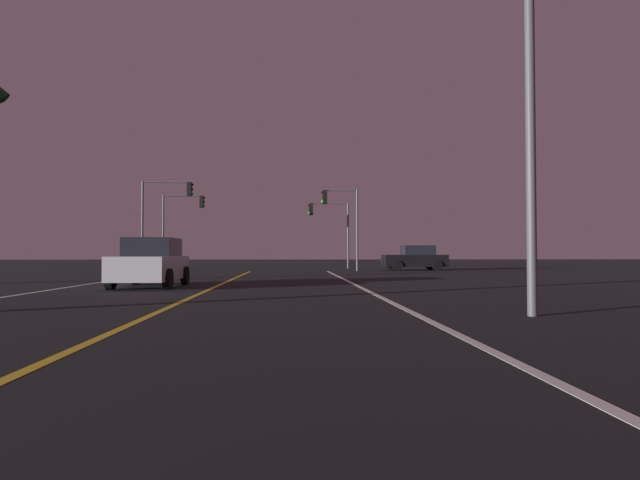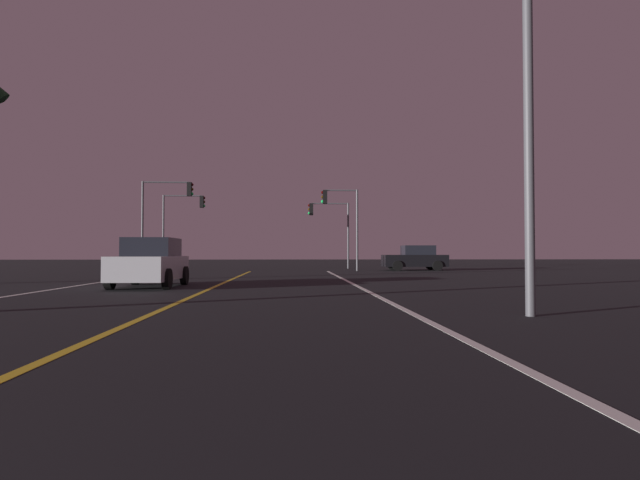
{
  "view_description": "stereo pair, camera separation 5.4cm",
  "coord_description": "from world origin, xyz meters",
  "px_view_note": "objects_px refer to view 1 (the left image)",
  "views": [
    {
      "loc": [
        2.61,
        0.98,
        1.16
      ],
      "look_at": [
        4.51,
        34.83,
        2.03
      ],
      "focal_mm": 29.26,
      "sensor_mm": 36.0,
      "label": 1
    },
    {
      "loc": [
        2.67,
        0.98,
        1.16
      ],
      "look_at": [
        4.51,
        34.83,
        2.03
      ],
      "focal_mm": 29.26,
      "sensor_mm": 36.0,
      "label": 2
    }
  ],
  "objects_px": {
    "car_oncoming": "(151,263)",
    "traffic_light_far_left": "(183,214)",
    "car_crossing_side": "(415,258)",
    "traffic_light_near_right": "(340,211)",
    "traffic_light_far_right": "(328,219)",
    "traffic_light_near_left": "(166,205)",
    "street_lamp_right_near": "(507,61)"
  },
  "relations": [
    {
      "from": "traffic_light_far_right",
      "to": "street_lamp_right_near",
      "type": "relative_size",
      "value": 0.68
    },
    {
      "from": "street_lamp_right_near",
      "to": "traffic_light_near_left",
      "type": "bearing_deg",
      "value": -63.96
    },
    {
      "from": "traffic_light_near_right",
      "to": "traffic_light_near_left",
      "type": "distance_m",
      "value": 11.34
    },
    {
      "from": "car_crossing_side",
      "to": "street_lamp_right_near",
      "type": "height_order",
      "value": "street_lamp_right_near"
    },
    {
      "from": "traffic_light_near_right",
      "to": "street_lamp_right_near",
      "type": "xyz_separation_m",
      "value": [
        0.78,
        -24.78,
        0.78
      ]
    },
    {
      "from": "car_crossing_side",
      "to": "traffic_light_far_right",
      "type": "height_order",
      "value": "traffic_light_far_right"
    },
    {
      "from": "car_oncoming",
      "to": "car_crossing_side",
      "type": "bearing_deg",
      "value": 141.68
    },
    {
      "from": "traffic_light_near_left",
      "to": "traffic_light_far_right",
      "type": "height_order",
      "value": "traffic_light_near_left"
    },
    {
      "from": "traffic_light_near_right",
      "to": "traffic_light_near_left",
      "type": "bearing_deg",
      "value": 0.0
    },
    {
      "from": "car_oncoming",
      "to": "car_crossing_side",
      "type": "xyz_separation_m",
      "value": [
        13.35,
        16.88,
        0.0
      ]
    },
    {
      "from": "car_oncoming",
      "to": "street_lamp_right_near",
      "type": "height_order",
      "value": "street_lamp_right_near"
    },
    {
      "from": "traffic_light_near_right",
      "to": "traffic_light_far_left",
      "type": "xyz_separation_m",
      "value": [
        -11.37,
        5.5,
        0.16
      ]
    },
    {
      "from": "car_oncoming",
      "to": "street_lamp_right_near",
      "type": "relative_size",
      "value": 0.58
    },
    {
      "from": "traffic_light_far_left",
      "to": "street_lamp_right_near",
      "type": "relative_size",
      "value": 0.75
    },
    {
      "from": "car_oncoming",
      "to": "traffic_light_near_left",
      "type": "distance_m",
      "value": 16.52
    },
    {
      "from": "car_oncoming",
      "to": "traffic_light_far_left",
      "type": "xyz_separation_m",
      "value": [
        -3.28,
        21.32,
        3.3
      ]
    },
    {
      "from": "traffic_light_near_left",
      "to": "traffic_light_far_left",
      "type": "xyz_separation_m",
      "value": [
        -0.04,
        5.5,
        -0.2
      ]
    },
    {
      "from": "car_crossing_side",
      "to": "traffic_light_near_left",
      "type": "bearing_deg",
      "value": 3.68
    },
    {
      "from": "traffic_light_near_left",
      "to": "traffic_light_far_right",
      "type": "distance_m",
      "value": 12.25
    },
    {
      "from": "traffic_light_near_left",
      "to": "street_lamp_right_near",
      "type": "bearing_deg",
      "value": -63.96
    },
    {
      "from": "traffic_light_far_right",
      "to": "traffic_light_far_left",
      "type": "height_order",
      "value": "traffic_light_far_left"
    },
    {
      "from": "car_crossing_side",
      "to": "traffic_light_near_right",
      "type": "xyz_separation_m",
      "value": [
        -5.26,
        -1.07,
        3.14
      ]
    },
    {
      "from": "traffic_light_far_left",
      "to": "traffic_light_far_right",
      "type": "bearing_deg",
      "value": 0.0
    },
    {
      "from": "car_crossing_side",
      "to": "traffic_light_far_left",
      "type": "height_order",
      "value": "traffic_light_far_left"
    },
    {
      "from": "traffic_light_near_right",
      "to": "street_lamp_right_near",
      "type": "bearing_deg",
      "value": 91.79
    },
    {
      "from": "car_oncoming",
      "to": "traffic_light_far_right",
      "type": "distance_m",
      "value": 22.85
    },
    {
      "from": "car_oncoming",
      "to": "traffic_light_near_right",
      "type": "height_order",
      "value": "traffic_light_near_right"
    },
    {
      "from": "traffic_light_far_right",
      "to": "traffic_light_near_right",
      "type": "bearing_deg",
      "value": 94.19
    },
    {
      "from": "car_oncoming",
      "to": "traffic_light_far_right",
      "type": "relative_size",
      "value": 0.85
    },
    {
      "from": "traffic_light_near_right",
      "to": "street_lamp_right_near",
      "type": "height_order",
      "value": "street_lamp_right_near"
    },
    {
      "from": "traffic_light_near_right",
      "to": "traffic_light_far_left",
      "type": "height_order",
      "value": "traffic_light_far_left"
    },
    {
      "from": "street_lamp_right_near",
      "to": "traffic_light_far_left",
      "type": "bearing_deg",
      "value": -68.14
    }
  ]
}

